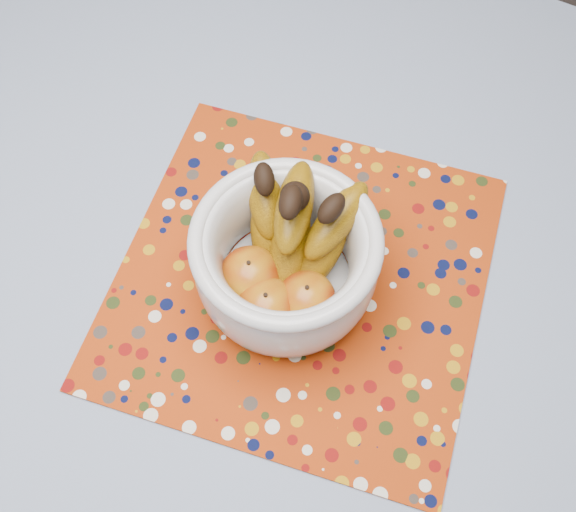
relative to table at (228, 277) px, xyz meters
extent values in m
plane|color=#2D2826|center=(0.00, 0.00, -0.67)|extent=(4.00, 4.00, 0.00)
cube|color=brown|center=(0.00, 0.00, 0.06)|extent=(1.20, 1.20, 0.04)
cylinder|color=brown|center=(-0.53, 0.53, -0.32)|extent=(0.06, 0.06, 0.71)
cube|color=slate|center=(0.00, 0.00, 0.08)|extent=(1.32, 1.32, 0.01)
cube|color=#972D08|center=(0.11, 0.01, 0.09)|extent=(0.54, 0.54, 0.00)
cylinder|color=silver|center=(0.10, -0.01, 0.10)|extent=(0.11, 0.11, 0.01)
cylinder|color=silver|center=(0.10, -0.01, 0.11)|extent=(0.16, 0.16, 0.01)
torus|color=silver|center=(0.10, -0.01, 0.22)|extent=(0.22, 0.22, 0.02)
ellipsoid|color=maroon|center=(0.07, -0.04, 0.15)|extent=(0.07, 0.07, 0.07)
ellipsoid|color=maroon|center=(0.14, -0.04, 0.15)|extent=(0.07, 0.07, 0.06)
ellipsoid|color=maroon|center=(0.11, -0.07, 0.15)|extent=(0.07, 0.07, 0.07)
sphere|color=black|center=(0.09, 0.03, 0.25)|extent=(0.03, 0.03, 0.03)
camera|label=1|loc=(0.28, -0.33, 0.87)|focal=42.00mm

